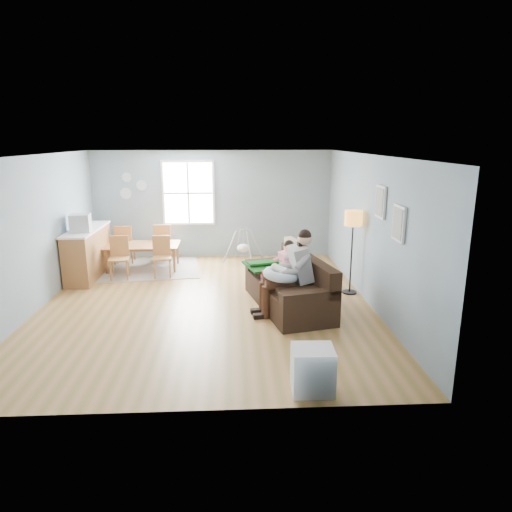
{
  "coord_description": "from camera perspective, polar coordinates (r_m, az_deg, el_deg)",
  "views": [
    {
      "loc": [
        0.49,
        -8.07,
        2.97
      ],
      "look_at": [
        0.89,
        -0.42,
        1.0
      ],
      "focal_mm": 32.0,
      "sensor_mm": 36.0,
      "label": 1
    }
  ],
  "objects": [
    {
      "name": "chair_se",
      "position": [
        10.27,
        -11.7,
        0.27
      ],
      "size": [
        0.46,
        0.46,
        0.9
      ],
      "color": "olive",
      "rests_on": "rug"
    },
    {
      "name": "sofa",
      "position": [
        8.31,
        4.41,
        -4.15
      ],
      "size": [
        1.48,
        2.46,
        0.93
      ],
      "color": "black",
      "rests_on": "room"
    },
    {
      "name": "floor_lamp",
      "position": [
        8.94,
        12.03,
        3.78
      ],
      "size": [
        0.33,
        0.33,
        1.65
      ],
      "color": "black",
      "rests_on": "room"
    },
    {
      "name": "toddler",
      "position": [
        8.34,
        3.41,
        -0.7
      ],
      "size": [
        0.65,
        0.42,
        0.96
      ],
      "color": "white",
      "rests_on": "sofa"
    },
    {
      "name": "dining_table",
      "position": [
        10.96,
        -13.93,
        -0.12
      ],
      "size": [
        1.69,
        0.96,
        0.59
      ],
      "primitive_type": "imported",
      "rotation": [
        0.0,
        0.0,
        0.01
      ],
      "color": "brown",
      "rests_on": "rug"
    },
    {
      "name": "pictures",
      "position": [
        7.52,
        16.3,
        5.3
      ],
      "size": [
        0.05,
        1.34,
        0.74
      ],
      "color": "silver",
      "rests_on": "room"
    },
    {
      "name": "nursing_pillow",
      "position": [
        7.79,
        3.11,
        -2.35
      ],
      "size": [
        0.69,
        0.68,
        0.25
      ],
      "primitive_type": "torus",
      "rotation": [
        0.0,
        0.14,
        0.12
      ],
      "color": "#C7E2F9",
      "rests_on": "father"
    },
    {
      "name": "wall_plates",
      "position": [
        11.86,
        -15.32,
        8.42
      ],
      "size": [
        0.67,
        0.02,
        0.66
      ],
      "color": "#A8BCCA",
      "rests_on": "room"
    },
    {
      "name": "chair_ne",
      "position": [
        11.48,
        -11.58,
        1.93
      ],
      "size": [
        0.45,
        0.45,
        0.95
      ],
      "color": "olive",
      "rests_on": "rug"
    },
    {
      "name": "beige_pillow",
      "position": [
        8.79,
        4.57,
        0.37
      ],
      "size": [
        0.27,
        0.57,
        0.54
      ],
      "primitive_type": "cube",
      "rotation": [
        0.0,
        0.0,
        0.23
      ],
      "color": "#B9AF8E",
      "rests_on": "sofa"
    },
    {
      "name": "room",
      "position": [
        8.1,
        -6.6,
        10.46
      ],
      "size": [
        8.4,
        9.4,
        3.9
      ],
      "color": "olive"
    },
    {
      "name": "storage_cube",
      "position": [
        5.69,
        7.01,
        -13.93
      ],
      "size": [
        0.51,
        0.46,
        0.56
      ],
      "color": "white",
      "rests_on": "room"
    },
    {
      "name": "baby_swing",
      "position": [
        11.3,
        -1.57,
        1.11
      ],
      "size": [
        1.05,
        1.06,
        0.81
      ],
      "color": "#ADADB2",
      "rests_on": "room"
    },
    {
      "name": "infant",
      "position": [
        7.8,
        2.96,
        -1.69
      ],
      "size": [
        0.3,
        0.39,
        0.15
      ],
      "color": "silver",
      "rests_on": "nursing_pillow"
    },
    {
      "name": "window",
      "position": [
        11.66,
        -8.45,
        7.78
      ],
      "size": [
        1.32,
        0.08,
        1.62
      ],
      "color": "silver",
      "rests_on": "room"
    },
    {
      "name": "chair_nw",
      "position": [
        11.55,
        -16.1,
        1.72
      ],
      "size": [
        0.44,
        0.44,
        0.95
      ],
      "color": "olive",
      "rests_on": "rug"
    },
    {
      "name": "father",
      "position": [
        7.83,
        4.32,
        -1.71
      ],
      "size": [
        1.09,
        0.56,
        1.49
      ],
      "color": "gray",
      "rests_on": "sofa"
    },
    {
      "name": "rug",
      "position": [
        11.03,
        -13.84,
        -1.58
      ],
      "size": [
        2.74,
        2.21,
        0.01
      ],
      "primitive_type": "cube",
      "rotation": [
        0.0,
        0.0,
        0.12
      ],
      "color": "gray",
      "rests_on": "room"
    },
    {
      "name": "monitor",
      "position": [
        10.22,
        -21.13,
        3.87
      ],
      "size": [
        0.44,
        0.42,
        0.37
      ],
      "color": "#ADADB2",
      "rests_on": "counter"
    },
    {
      "name": "chair_sw",
      "position": [
        10.34,
        -16.72,
        0.16
      ],
      "size": [
        0.46,
        0.46,
        0.93
      ],
      "color": "olive",
      "rests_on": "rug"
    },
    {
      "name": "green_throw",
      "position": [
        8.89,
        2.19,
        -1.1
      ],
      "size": [
        1.24,
        1.09,
        0.04
      ],
      "primitive_type": "cube",
      "rotation": [
        0.0,
        0.0,
        0.28
      ],
      "color": "#124F1B",
      "rests_on": "sofa"
    },
    {
      "name": "counter",
      "position": [
        10.71,
        -20.27,
        0.45
      ],
      "size": [
        0.57,
        1.93,
        1.08
      ],
      "color": "brown",
      "rests_on": "room"
    }
  ]
}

